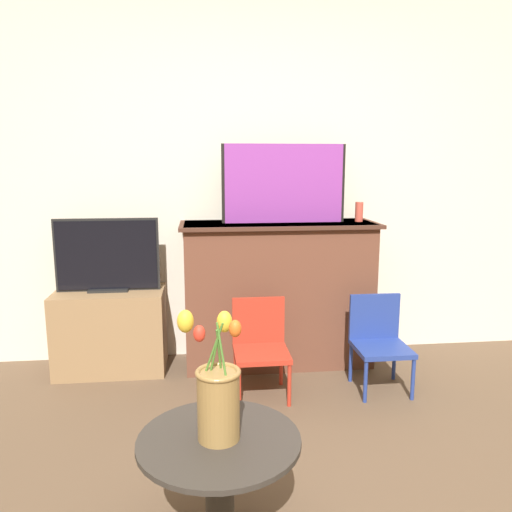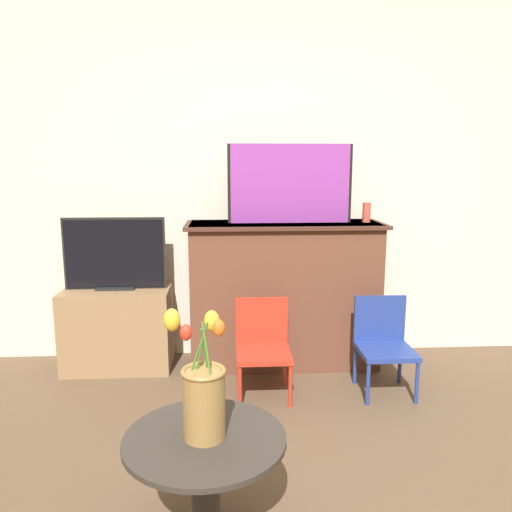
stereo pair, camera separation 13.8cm
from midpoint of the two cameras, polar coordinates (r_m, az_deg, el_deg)
wall_back at (r=3.63m, az=1.85°, el=9.61°), size 8.00×0.06×2.70m
fireplace_mantel at (r=3.52m, az=4.36°, el=-4.15°), size 1.35×0.47×1.01m
painting at (r=3.42m, az=5.08°, el=8.24°), size 0.85×0.03×0.53m
mantel_candle at (r=3.54m, az=13.62°, el=4.87°), size 0.06×0.06×0.14m
tv_stand at (r=3.61m, az=-14.40°, el=-8.00°), size 0.73×0.41×0.56m
tv_monitor at (r=3.49m, az=-14.77°, el=0.14°), size 0.68×0.12×0.49m
chair_red at (r=3.11m, az=2.06°, el=-9.90°), size 0.33×0.33×0.59m
chair_blue at (r=3.27m, az=15.54°, el=-9.30°), size 0.33×0.33×0.59m
side_table at (r=1.99m, az=-3.63°, el=-23.66°), size 0.59×0.59×0.44m
vase_tulips at (r=1.84m, az=-3.87°, el=-15.37°), size 0.22×0.21×0.46m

